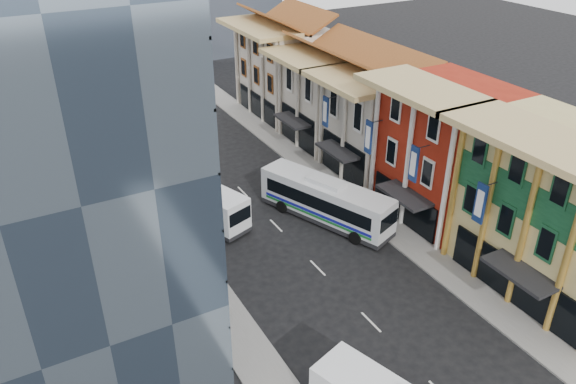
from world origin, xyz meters
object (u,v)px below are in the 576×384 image
shophouse_tan (567,216)px  office_tower (37,107)px  bus_left_far (194,197)px  bus_right (326,200)px

shophouse_tan → office_tower: office_tower is taller
bus_left_far → shophouse_tan: bearing=-68.2°
office_tower → bus_left_far: bearing=35.1°
shophouse_tan → bus_right: 18.94m
shophouse_tan → office_tower: size_ratio=0.47×
bus_left_far → office_tower: bearing=-164.6°
office_tower → bus_left_far: (11.50, 8.07, -13.12)m
bus_left_far → bus_right: 11.64m
office_tower → bus_left_far: office_tower is taller
office_tower → bus_left_far: size_ratio=2.56×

